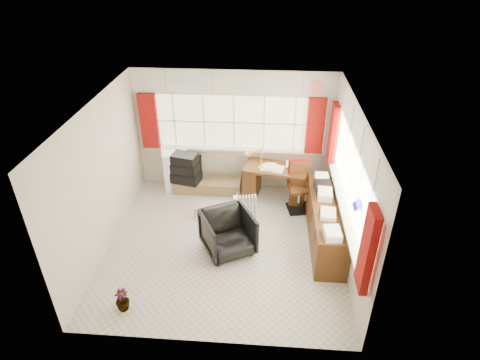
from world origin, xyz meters
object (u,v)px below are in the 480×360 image
object	(u,v)px
radiator	(246,211)
crt_tv	(190,166)
office_chair	(228,233)
credenza	(325,223)
desk_lamp	(261,153)
task_chair	(299,183)
tv_bench	(208,185)
desk	(275,181)
mini_fridge	(176,169)

from	to	relation	value
radiator	crt_tv	size ratio (longest dim) A/B	1.05
office_chair	credenza	distance (m)	1.69
office_chair	desk_lamp	bearing A→B (deg)	45.66
office_chair	credenza	size ratio (longest dim) A/B	0.40
crt_tv	task_chair	bearing A→B (deg)	-16.08
desk_lamp	tv_bench	distance (m)	1.46
desk	task_chair	bearing A→B (deg)	-32.42
desk_lamp	radiator	world-z (taller)	desk_lamp
office_chair	mini_fridge	size ratio (longest dim) A/B	0.94
radiator	mini_fridge	world-z (taller)	mini_fridge
desk_lamp	office_chair	size ratio (longest dim) A/B	0.58
task_chair	office_chair	world-z (taller)	task_chair
desk	task_chair	distance (m)	0.56
desk	radiator	bearing A→B (deg)	-121.32
credenza	crt_tv	bearing A→B (deg)	147.49
desk	radiator	world-z (taller)	desk
office_chair	crt_tv	distance (m)	2.29
desk	credenza	xyz separation A→B (m)	(0.87, -1.34, -0.01)
desk	tv_bench	bearing A→B (deg)	172.57
radiator	desk	bearing A→B (deg)	58.68
radiator	crt_tv	world-z (taller)	crt_tv
office_chair	radiator	world-z (taller)	office_chair
task_chair	tv_bench	world-z (taller)	task_chair
task_chair	mini_fridge	size ratio (longest dim) A/B	1.17
desk	crt_tv	distance (m)	1.83
office_chair	crt_tv	world-z (taller)	office_chair
crt_tv	mini_fridge	xyz separation A→B (m)	(-0.30, -0.09, -0.04)
task_chair	office_chair	distance (m)	1.88
desk_lamp	task_chair	distance (m)	0.93
tv_bench	mini_fridge	world-z (taller)	mini_fridge
task_chair	tv_bench	xyz separation A→B (m)	(-1.86, 0.47, -0.41)
task_chair	tv_bench	size ratio (longest dim) A/B	0.72
task_chair	office_chair	xyz separation A→B (m)	(-1.24, -1.40, -0.17)
task_chair	credenza	size ratio (longest dim) A/B	0.51
desk	crt_tv	world-z (taller)	desk
task_chair	mini_fridge	distance (m)	2.60
desk	radiator	size ratio (longest dim) A/B	2.33
office_chair	radiator	size ratio (longest dim) A/B	1.42
desk_lamp	mini_fridge	bearing A→B (deg)	170.07
desk	radiator	xyz separation A→B (m)	(-0.53, -0.87, -0.17)
desk_lamp	radiator	distance (m)	1.17
crt_tv	tv_bench	bearing A→B (deg)	-24.67
desk_lamp	crt_tv	bearing A→B (deg)	164.73
radiator	mini_fridge	distance (m)	1.94
tv_bench	radiator	bearing A→B (deg)	-49.94
credenza	crt_tv	distance (m)	3.15
radiator	credenza	world-z (taller)	credenza
tv_bench	credenza	bearing A→B (deg)	-33.70
radiator	credenza	bearing A→B (deg)	-18.61
task_chair	mini_fridge	xyz separation A→B (m)	(-2.54, 0.55, -0.11)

